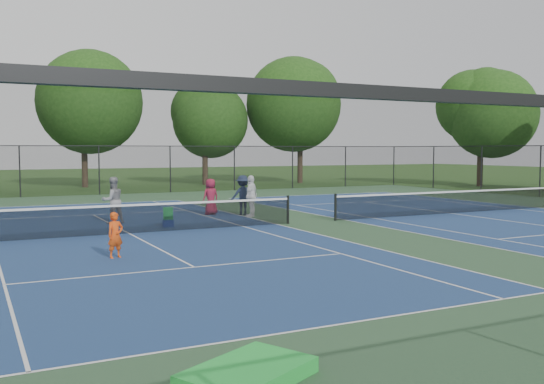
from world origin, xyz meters
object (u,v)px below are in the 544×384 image
bystander_c (211,197)px  ball_hopper (168,213)px  tree_side_e (481,109)px  tree_back_c (205,115)px  tree_back_d (300,100)px  tree_back_b (83,97)px  ball_crate (168,223)px  child_player (115,235)px  instructor (113,200)px  bystander_a (251,196)px  bystander_b (243,195)px

bystander_c → ball_hopper: size_ratio=3.55×
tree_side_e → ball_hopper: size_ratio=20.39×
tree_back_c → tree_back_d: (8.00, -1.00, 1.34)m
tree_back_b → ball_crate: tree_back_b is taller
bystander_c → child_player: bearing=44.1°
instructor → bystander_c: (4.40, 1.29, -0.11)m
tree_back_b → tree_side_e: tree_back_b is taller
instructor → ball_crate: 2.54m
bystander_a → bystander_c: 1.96m
ball_hopper → tree_back_c: bearing=66.6°
tree_side_e → bystander_b: 26.94m
tree_back_d → ball_hopper: (-18.33, -22.87, -6.33)m
tree_back_d → child_player: 36.01m
tree_back_b → tree_back_d: size_ratio=0.97×
tree_back_b → child_player: size_ratio=8.45×
tree_side_e → bystander_c: size_ratio=5.74×
tree_side_e → bystander_a: (-24.29, -11.27, -4.95)m
bystander_a → bystander_b: 0.81m
tree_back_c → instructor: 25.43m
tree_back_b → bystander_c: size_ratio=6.49×
tree_side_e → ball_crate: bearing=-155.6°
ball_hopper → bystander_c: bearing=48.0°
tree_side_e → child_player: bearing=-149.8°
bystander_a → tree_side_e: bearing=161.3°
tree_side_e → child_player: 36.70m
tree_back_d → instructor: size_ratio=5.89×
bystander_b → tree_side_e: bearing=-149.8°
tree_side_e → bystander_c: tree_side_e is taller
tree_back_b → tree_back_d: tree_back_d is taller
tree_back_c → ball_crate: (-10.33, -23.87, -5.34)m
bystander_a → ball_hopper: (-4.04, -1.61, -0.36)m
tree_back_c → tree_back_b: bearing=173.7°
tree_back_b → bystander_a: (2.71, -23.27, -5.74)m
instructor → bystander_a: 5.60m
child_player → bystander_b: size_ratio=0.70×
tree_back_c → child_player: size_ratio=7.07×
tree_back_c → tree_side_e: size_ratio=0.95×
tree_back_b → tree_back_d: 17.12m
ball_crate → instructor: bearing=129.8°
instructor → ball_crate: (1.56, -1.87, -0.74)m
bystander_a → ball_crate: 4.40m
tree_back_d → bystander_c: size_ratio=6.71×
child_player → bystander_b: bearing=30.3°
tree_back_c → bystander_a: 23.60m
tree_back_c → instructor: size_ratio=4.77×
ball_hopper → ball_crate: bearing=0.0°
tree_back_d → child_player: tree_back_d is taller
tree_side_e → bystander_a: 27.23m
tree_back_d → bystander_b: size_ratio=6.13×
instructor → bystander_a: (5.59, -0.27, -0.02)m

